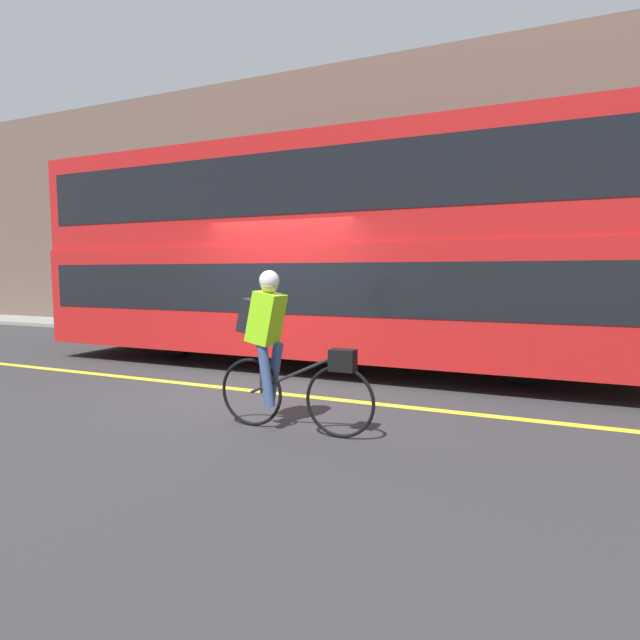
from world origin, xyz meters
TOP-DOWN VIEW (x-y plane):
  - ground_plane at (0.00, 0.00)m, footprint 80.00×80.00m
  - road_center_line at (0.00, -0.07)m, footprint 50.00×0.14m
  - sidewalk_curb at (0.00, 5.54)m, footprint 60.00×1.76m
  - building_facade at (0.00, 6.57)m, footprint 60.00×0.30m
  - bus at (0.34, 2.05)m, footprint 10.65×2.47m
  - cyclist_on_bike at (1.25, -1.48)m, footprint 1.79×0.32m
  - trash_bin at (2.47, 5.45)m, footprint 0.53×0.53m

SIDE VIEW (x-z plane):
  - ground_plane at x=0.00m, z-range 0.00..0.00m
  - road_center_line at x=0.00m, z-range 0.00..0.01m
  - sidewalk_curb at x=0.00m, z-range 0.00..0.10m
  - trash_bin at x=2.47m, z-range 0.10..1.10m
  - cyclist_on_bike at x=1.25m, z-range 0.06..1.76m
  - bus at x=0.34m, z-range 0.21..4.04m
  - building_facade at x=0.00m, z-range 0.00..7.09m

